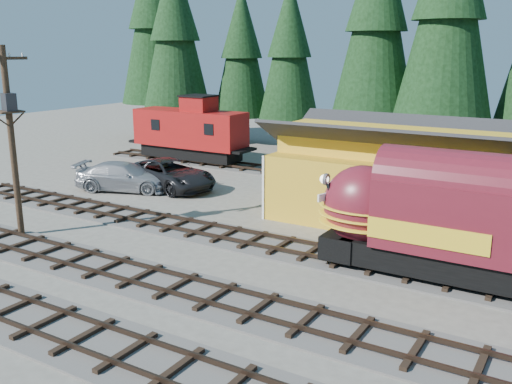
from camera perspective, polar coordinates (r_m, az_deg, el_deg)
The scene contains 8 objects.
ground at distance 21.28m, azimuth 4.48°, elevation -10.17°, with size 120.00×120.00×0.00m, color #6B665B.
track_spur at distance 40.91m, azimuth 3.38°, elevation 1.88°, with size 32.00×3.20×0.33m.
depot at distance 29.75m, azimuth 13.77°, elevation 2.53°, with size 12.80×7.00×5.30m.
locomotive at distance 22.51m, azimuth 22.67°, elevation -3.63°, with size 14.23×2.83×3.87m.
caboose at distance 45.22m, azimuth -6.57°, elevation 6.04°, with size 9.34×2.71×4.86m.
utility_pole at distance 28.76m, azimuth -23.29°, elevation 5.71°, with size 1.32×2.15×8.92m.
pickup_truck_a at distance 36.92m, azimuth -8.59°, elevation 1.79°, with size 3.11×6.74×1.87m, color black.
pickup_truck_b at distance 36.92m, azimuth -13.02°, elevation 1.51°, with size 2.50×6.14×1.78m, color #9C9EA3.
Camera 1 is at (8.61, -17.38, 8.76)m, focal length 40.00 mm.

